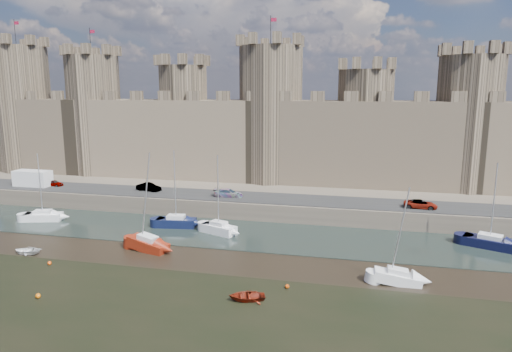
# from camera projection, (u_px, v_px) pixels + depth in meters

# --- Properties ---
(ground) EXTENTS (160.00, 160.00, 0.00)m
(ground) POSITION_uv_depth(u_px,v_px,m) (128.00, 324.00, 36.35)
(ground) COLOR black
(ground) RESTS_ON ground
(water_channel) EXTENTS (160.00, 12.00, 0.08)m
(water_channel) POSITION_uv_depth(u_px,v_px,m) (219.00, 233.00, 59.32)
(water_channel) COLOR black
(water_channel) RESTS_ON ground
(quay) EXTENTS (160.00, 60.00, 2.50)m
(quay) POSITION_uv_depth(u_px,v_px,m) (272.00, 174.00, 93.55)
(quay) COLOR #4C443A
(quay) RESTS_ON ground
(road) EXTENTS (160.00, 7.00, 0.10)m
(road) POSITION_uv_depth(u_px,v_px,m) (239.00, 196.00, 68.42)
(road) COLOR black
(road) RESTS_ON quay
(castle) EXTENTS (108.50, 11.00, 29.00)m
(castle) POSITION_uv_depth(u_px,v_px,m) (255.00, 128.00, 80.24)
(castle) COLOR #42382B
(castle) RESTS_ON quay
(car_0) EXTENTS (3.23, 1.49, 1.07)m
(car_0) POSITION_uv_depth(u_px,v_px,m) (54.00, 183.00, 75.70)
(car_0) COLOR gray
(car_0) RESTS_ON quay
(car_1) EXTENTS (4.25, 2.23, 1.33)m
(car_1) POSITION_uv_depth(u_px,v_px,m) (149.00, 187.00, 71.93)
(car_1) COLOR gray
(car_1) RESTS_ON quay
(car_2) EXTENTS (4.39, 2.05, 1.24)m
(car_2) POSITION_uv_depth(u_px,v_px,m) (228.00, 193.00, 68.06)
(car_2) COLOR gray
(car_2) RESTS_ON quay
(car_3) EXTENTS (4.48, 2.26, 1.21)m
(car_3) POSITION_uv_depth(u_px,v_px,m) (420.00, 204.00, 61.55)
(car_3) COLOR gray
(car_3) RESTS_ON quay
(van) EXTENTS (6.13, 2.52, 2.66)m
(van) POSITION_uv_depth(u_px,v_px,m) (33.00, 179.00, 75.44)
(van) COLOR silver
(van) RESTS_ON quay
(sailboat_0) EXTENTS (5.46, 3.27, 9.57)m
(sailboat_0) POSITION_uv_depth(u_px,v_px,m) (43.00, 216.00, 64.51)
(sailboat_0) COLOR silver
(sailboat_0) RESTS_ON ground
(sailboat_1) EXTENTS (5.43, 2.70, 10.44)m
(sailboat_1) POSITION_uv_depth(u_px,v_px,m) (176.00, 221.00, 61.57)
(sailboat_1) COLOR black
(sailboat_1) RESTS_ON ground
(sailboat_2) EXTENTS (5.07, 3.46, 10.20)m
(sailboat_2) POSITION_uv_depth(u_px,v_px,m) (219.00, 228.00, 58.75)
(sailboat_2) COLOR white
(sailboat_2) RESTS_ON ground
(sailboat_3) EXTENTS (6.16, 4.31, 10.07)m
(sailboat_3) POSITION_uv_depth(u_px,v_px,m) (490.00, 242.00, 53.55)
(sailboat_3) COLOR black
(sailboat_3) RESTS_ON ground
(sailboat_4) EXTENTS (5.24, 3.05, 11.51)m
(sailboat_4) POSITION_uv_depth(u_px,v_px,m) (148.00, 244.00, 52.74)
(sailboat_4) COLOR maroon
(sailboat_4) RESTS_ON ground
(sailboat_5) EXTENTS (4.47, 1.85, 9.55)m
(sailboat_5) POSITION_uv_depth(u_px,v_px,m) (398.00, 277.00, 43.76)
(sailboat_5) COLOR white
(sailboat_5) RESTS_ON ground
(dinghy_4) EXTENTS (3.83, 3.28, 0.67)m
(dinghy_4) POSITION_uv_depth(u_px,v_px,m) (247.00, 297.00, 40.35)
(dinghy_4) COLOR maroon
(dinghy_4) RESTS_ON ground
(dinghy_6) EXTENTS (3.56, 2.75, 0.68)m
(dinghy_6) POSITION_uv_depth(u_px,v_px,m) (26.00, 251.00, 51.77)
(dinghy_6) COLOR silver
(dinghy_6) RESTS_ON ground
(buoy_0) EXTENTS (0.47, 0.47, 0.47)m
(buoy_0) POSITION_uv_depth(u_px,v_px,m) (38.00, 296.00, 40.75)
(buoy_0) COLOR #CD5D09
(buoy_0) RESTS_ON ground
(buoy_1) EXTENTS (0.41, 0.41, 0.41)m
(buoy_1) POSITION_uv_depth(u_px,v_px,m) (50.00, 263.00, 48.47)
(buoy_1) COLOR #E3480A
(buoy_1) RESTS_ON ground
(buoy_3) EXTENTS (0.42, 0.42, 0.42)m
(buoy_3) POSITION_uv_depth(u_px,v_px,m) (287.00, 286.00, 42.77)
(buoy_3) COLOR #C23F08
(buoy_3) RESTS_ON ground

